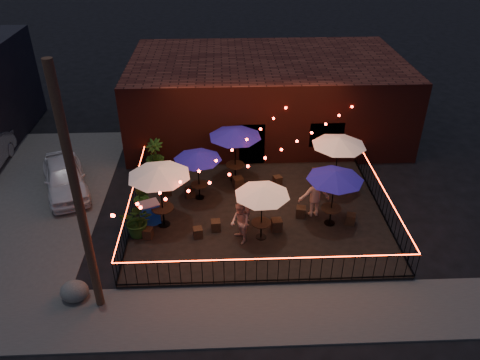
# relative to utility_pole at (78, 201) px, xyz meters

# --- Properties ---
(ground) EXTENTS (110.00, 110.00, 0.00)m
(ground) POSITION_rel_utility_pole_xyz_m (5.40, 2.60, -4.00)
(ground) COLOR black
(ground) RESTS_ON ground
(patio) EXTENTS (10.00, 8.00, 0.15)m
(patio) POSITION_rel_utility_pole_xyz_m (5.40, 4.60, -3.92)
(patio) COLOR black
(patio) RESTS_ON ground
(sidewalk) EXTENTS (18.00, 2.50, 0.05)m
(sidewalk) POSITION_rel_utility_pole_xyz_m (5.40, -0.65, -3.98)
(sidewalk) COLOR #413F3C
(sidewalk) RESTS_ON ground
(brick_building) EXTENTS (14.00, 8.00, 4.00)m
(brick_building) POSITION_rel_utility_pole_xyz_m (6.40, 12.59, -2.00)
(brick_building) COLOR #33120E
(brick_building) RESTS_ON ground
(utility_pole) EXTENTS (0.26, 0.26, 8.00)m
(utility_pole) POSITION_rel_utility_pole_xyz_m (0.00, 0.00, 0.00)
(utility_pole) COLOR #3E2519
(utility_pole) RESTS_ON ground
(fence_front) EXTENTS (10.00, 0.04, 1.04)m
(fence_front) POSITION_rel_utility_pole_xyz_m (5.40, 0.60, -3.34)
(fence_front) COLOR black
(fence_front) RESTS_ON patio
(fence_left) EXTENTS (0.04, 8.00, 1.04)m
(fence_left) POSITION_rel_utility_pole_xyz_m (0.40, 4.60, -3.34)
(fence_left) COLOR black
(fence_left) RESTS_ON patio
(fence_right) EXTENTS (0.04, 8.00, 1.04)m
(fence_right) POSITION_rel_utility_pole_xyz_m (10.40, 4.60, -3.34)
(fence_right) COLOR black
(fence_right) RESTS_ON patio
(festoon_lights) EXTENTS (10.02, 8.72, 1.32)m
(festoon_lights) POSITION_rel_utility_pole_xyz_m (4.39, 4.30, -1.48)
(festoon_lights) COLOR #FF2213
(festoon_lights) RESTS_ON ground
(cafe_table_0) EXTENTS (2.90, 2.90, 2.61)m
(cafe_table_0) POSITION_rel_utility_pole_xyz_m (1.67, 3.94, -1.46)
(cafe_table_0) COLOR black
(cafe_table_0) RESTS_ON patio
(cafe_table_1) EXTENTS (2.21, 2.21, 2.19)m
(cafe_table_1) POSITION_rel_utility_pole_xyz_m (3.00, 5.78, -1.85)
(cafe_table_1) COLOR black
(cafe_table_1) RESTS_ON patio
(cafe_table_2) EXTENTS (2.59, 2.59, 2.24)m
(cafe_table_2) POSITION_rel_utility_pole_xyz_m (5.39, 2.99, -1.81)
(cafe_table_2) COLOR black
(cafe_table_2) RESTS_ON patio
(cafe_table_3) EXTENTS (2.89, 2.89, 2.54)m
(cafe_table_3) POSITION_rel_utility_pole_xyz_m (4.57, 7.17, -1.53)
(cafe_table_3) COLOR black
(cafe_table_3) RESTS_ON patio
(cafe_table_4) EXTENTS (2.34, 2.34, 2.37)m
(cafe_table_4) POSITION_rel_utility_pole_xyz_m (8.16, 3.75, -1.68)
(cafe_table_4) COLOR black
(cafe_table_4) RESTS_ON patio
(cafe_table_5) EXTENTS (2.93, 2.93, 2.52)m
(cafe_table_5) POSITION_rel_utility_pole_xyz_m (8.84, 6.20, -1.55)
(cafe_table_5) COLOR black
(cafe_table_5) RESTS_ON patio
(bistro_chair_0) EXTENTS (0.40, 0.40, 0.40)m
(bistro_chair_0) POSITION_rel_utility_pole_xyz_m (1.14, 3.17, -3.65)
(bistro_chair_0) COLOR black
(bistro_chair_0) RESTS_ON patio
(bistro_chair_1) EXTENTS (0.40, 0.40, 0.40)m
(bistro_chair_1) POSITION_rel_utility_pole_xyz_m (3.02, 3.11, -3.65)
(bistro_chair_1) COLOR black
(bistro_chair_1) RESTS_ON patio
(bistro_chair_2) EXTENTS (0.44, 0.44, 0.46)m
(bistro_chair_2) POSITION_rel_utility_pole_xyz_m (1.58, 6.11, -3.62)
(bistro_chair_2) COLOR black
(bistro_chair_2) RESTS_ON patio
(bistro_chair_3) EXTENTS (0.47, 0.47, 0.45)m
(bistro_chair_3) POSITION_rel_utility_pole_xyz_m (2.58, 5.90, -3.63)
(bistro_chair_3) COLOR black
(bistro_chair_3) RESTS_ON patio
(bistro_chair_4) EXTENTS (0.38, 0.38, 0.42)m
(bistro_chair_4) POSITION_rel_utility_pole_xyz_m (3.69, 3.51, -3.64)
(bistro_chair_4) COLOR black
(bistro_chair_4) RESTS_ON patio
(bistro_chair_5) EXTENTS (0.43, 0.43, 0.47)m
(bistro_chair_5) POSITION_rel_utility_pole_xyz_m (6.02, 3.43, -3.62)
(bistro_chair_5) COLOR black
(bistro_chair_5) RESTS_ON patio
(bistro_chair_6) EXTENTS (0.52, 0.52, 0.49)m
(bistro_chair_6) POSITION_rel_utility_pole_xyz_m (4.67, 6.52, -3.60)
(bistro_chair_6) COLOR black
(bistro_chair_6) RESTS_ON patio
(bistro_chair_7) EXTENTS (0.43, 0.43, 0.40)m
(bistro_chair_7) POSITION_rel_utility_pole_xyz_m (6.42, 6.71, -3.65)
(bistro_chair_7) COLOR black
(bistro_chair_7) RESTS_ON patio
(bistro_chair_8) EXTENTS (0.44, 0.44, 0.44)m
(bistro_chair_8) POSITION_rel_utility_pole_xyz_m (7.09, 4.24, -3.63)
(bistro_chair_8) COLOR black
(bistro_chair_8) RESTS_ON patio
(bistro_chair_9) EXTENTS (0.46, 0.46, 0.43)m
(bistro_chair_9) POSITION_rel_utility_pole_xyz_m (8.96, 3.70, -3.64)
(bistro_chair_9) COLOR black
(bistro_chair_9) RESTS_ON patio
(bistro_chair_10) EXTENTS (0.48, 0.48, 0.51)m
(bistro_chair_10) POSITION_rel_utility_pole_xyz_m (8.22, 7.04, -3.59)
(bistro_chair_10) COLOR black
(bistro_chair_10) RESTS_ON patio
(bistro_chair_11) EXTENTS (0.47, 0.47, 0.49)m
(bistro_chair_11) POSITION_rel_utility_pole_xyz_m (9.05, 7.18, -3.61)
(bistro_chair_11) COLOR black
(bistro_chair_11) RESTS_ON patio
(patron_a) EXTENTS (0.41, 0.62, 1.70)m
(patron_a) POSITION_rel_utility_pole_xyz_m (4.89, 3.92, -3.00)
(patron_a) COLOR tan
(patron_a) RESTS_ON patio
(patron_b) EXTENTS (0.88, 0.98, 1.66)m
(patron_b) POSITION_rel_utility_pole_xyz_m (4.60, 2.81, -3.02)
(patron_b) COLOR #E1AC95
(patron_b) RESTS_ON patio
(patron_c) EXTENTS (1.35, 0.87, 1.97)m
(patron_c) POSITION_rel_utility_pole_xyz_m (7.61, 4.37, -2.87)
(patron_c) COLOR tan
(patron_c) RESTS_ON patio
(potted_shrub_a) EXTENTS (1.33, 1.19, 1.35)m
(potted_shrub_a) POSITION_rel_utility_pole_xyz_m (0.80, 3.34, -3.17)
(potted_shrub_a) COLOR #17410D
(potted_shrub_a) RESTS_ON patio
(potted_shrub_b) EXTENTS (0.97, 0.88, 1.46)m
(potted_shrub_b) POSITION_rel_utility_pole_xyz_m (0.80, 4.79, -3.12)
(potted_shrub_b) COLOR #163A13
(potted_shrub_b) RESTS_ON patio
(potted_shrub_c) EXTENTS (1.12, 1.12, 1.54)m
(potted_shrub_c) POSITION_rel_utility_pole_xyz_m (0.89, 8.20, -3.08)
(potted_shrub_c) COLOR #153F15
(potted_shrub_c) RESTS_ON patio
(cooler) EXTENTS (0.88, 0.78, 0.97)m
(cooler) POSITION_rel_utility_pole_xyz_m (1.14, 4.05, -3.36)
(cooler) COLOR #1039AF
(cooler) RESTS_ON patio
(boulder) EXTENTS (1.07, 0.97, 0.70)m
(boulder) POSITION_rel_utility_pole_xyz_m (-0.84, 0.24, -3.65)
(boulder) COLOR #484843
(boulder) RESTS_ON ground
(car_white) EXTENTS (3.09, 4.49, 1.42)m
(car_white) POSITION_rel_utility_pole_xyz_m (-2.86, 6.77, -3.29)
(car_white) COLOR silver
(car_white) RESTS_ON ground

